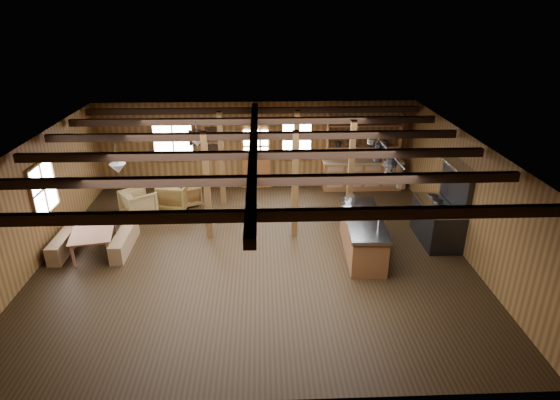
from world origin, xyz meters
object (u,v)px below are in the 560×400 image
at_px(dining_table, 96,238).
at_px(armchair_a, 187,195).
at_px(kitchen_island, 362,235).
at_px(armchair_b, 175,196).
at_px(commercial_range, 440,216).
at_px(armchair_c, 139,203).

height_order(dining_table, armchair_a, armchair_a).
height_order(kitchen_island, armchair_b, kitchen_island).
relative_size(dining_table, armchair_b, 1.97).
distance_m(commercial_range, dining_table, 8.55).
xyz_separation_m(armchair_b, armchair_c, (-0.93, -0.51, -0.01)).
xyz_separation_m(armchair_a, armchair_c, (-1.26, -0.72, 0.07)).
relative_size(kitchen_island, dining_table, 1.49).
bearing_deg(dining_table, armchair_a, -45.64).
bearing_deg(commercial_range, dining_table, -179.15).
relative_size(dining_table, armchair_c, 2.01).
distance_m(kitchen_island, armchair_c, 6.34).
distance_m(commercial_range, armchair_a, 7.18).
bearing_deg(armchair_a, armchair_b, 3.70).
relative_size(kitchen_island, armchair_c, 3.00).
bearing_deg(commercial_range, armchair_a, 159.37).
xyz_separation_m(commercial_range, dining_table, (-8.54, -0.13, -0.37)).
xyz_separation_m(dining_table, armchair_a, (1.84, 2.65, 0.02)).
xyz_separation_m(kitchen_island, armchair_c, (-5.89, 2.35, -0.09)).
relative_size(dining_table, armchair_a, 2.42).
bearing_deg(commercial_range, armchair_b, 161.75).
bearing_deg(kitchen_island, armchair_b, 152.97).
distance_m(kitchen_island, armchair_b, 5.73).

